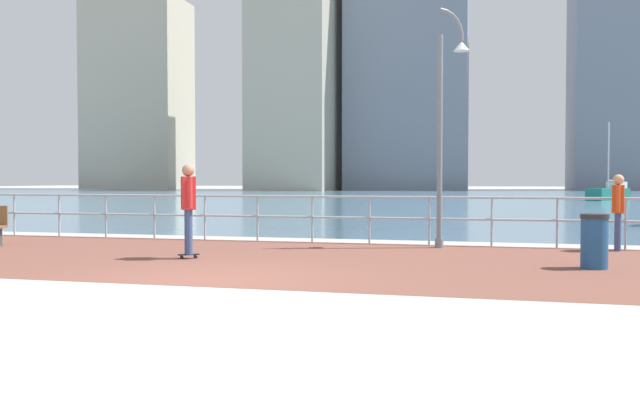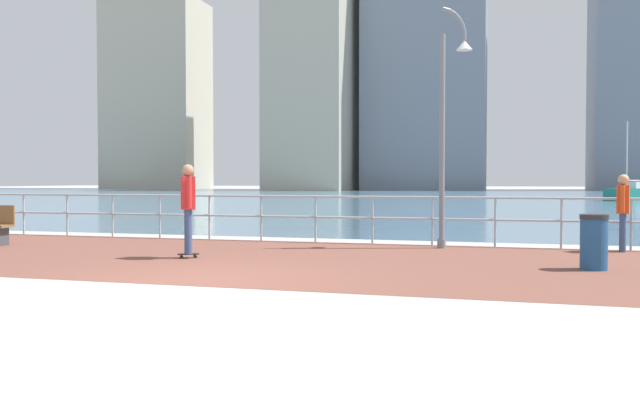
% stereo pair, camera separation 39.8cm
% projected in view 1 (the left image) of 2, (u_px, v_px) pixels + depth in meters
% --- Properties ---
extents(ground, '(220.00, 220.00, 0.00)m').
position_uv_depth(ground, '(426.00, 200.00, 48.61)').
color(ground, '#ADAAA5').
extents(brick_paving, '(28.00, 6.79, 0.01)m').
position_uv_depth(brick_paving, '(268.00, 258.00, 12.49)').
color(brick_paving, brown).
rests_on(brick_paving, ground).
extents(harbor_water, '(180.00, 88.00, 0.00)m').
position_uv_depth(harbor_water, '(436.00, 196.00, 59.45)').
color(harbor_water, slate).
rests_on(harbor_water, ground).
extents(waterfront_railing, '(25.25, 0.06, 1.13)m').
position_uv_depth(waterfront_railing, '(312.00, 210.00, 15.76)').
color(waterfront_railing, '#9EADB7').
rests_on(waterfront_railing, ground).
extents(lamppost, '(0.72, 0.58, 5.29)m').
position_uv_depth(lamppost, '(446.00, 116.00, 14.44)').
color(lamppost, slate).
rests_on(lamppost, ground).
extents(skateboarder, '(0.39, 0.51, 1.81)m').
position_uv_depth(skateboarder, '(188.00, 202.00, 12.43)').
color(skateboarder, black).
rests_on(skateboarder, ground).
extents(bystander, '(0.30, 0.56, 1.62)m').
position_uv_depth(bystander, '(618.00, 206.00, 13.79)').
color(bystander, '#384C7A').
rests_on(bystander, ground).
extents(trash_bin, '(0.46, 0.46, 0.93)m').
position_uv_depth(trash_bin, '(594.00, 241.00, 11.04)').
color(trash_bin, navy).
rests_on(trash_bin, ground).
extents(sailboat_ivory, '(3.56, 4.03, 5.80)m').
position_uv_depth(sailboat_ivory, '(609.00, 193.00, 48.50)').
color(sailboat_ivory, '#197266').
rests_on(sailboat_ivory, ground).
extents(tower_brick, '(17.84, 12.11, 41.34)m').
position_uv_depth(tower_brick, '(408.00, 59.00, 98.84)').
color(tower_brick, slate).
rests_on(tower_brick, ground).
extents(tower_glass, '(16.63, 12.03, 45.77)m').
position_uv_depth(tower_glass, '(630.00, 43.00, 97.86)').
color(tower_glass, slate).
rests_on(tower_glass, ground).
extents(tower_beige, '(16.33, 10.22, 33.70)m').
position_uv_depth(tower_beige, '(138.00, 95.00, 110.81)').
color(tower_beige, '#B2AD99').
rests_on(tower_beige, ground).
extents(tower_steel, '(11.48, 17.34, 36.59)m').
position_uv_depth(tower_steel, '(299.00, 74.00, 97.90)').
color(tower_steel, '#B2AD99').
rests_on(tower_steel, ground).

